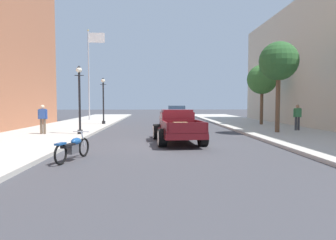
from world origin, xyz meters
TOP-DOWN VIEW (x-y plane):
  - ground_plane at (0.00, 0.00)m, footprint 140.00×140.00m
  - sidewalk_left at (-7.25, 0.00)m, footprint 5.50×64.00m
  - sidewalk_right at (7.25, 0.00)m, footprint 5.50×64.00m
  - hotrod_truck_maroon at (0.25, 0.94)m, footprint 2.45×5.03m
  - motorcycle_parked at (-3.54, -3.58)m, footprint 0.77×2.07m
  - car_background_blue at (1.14, 14.03)m, footprint 1.97×4.35m
  - pedestrian_sidewalk_left at (-7.19, 3.53)m, footprint 0.53×0.22m
  - pedestrian_sidewalk_right at (8.28, 5.09)m, footprint 0.53×0.22m
  - street_lamp_near at (-5.08, 3.40)m, footprint 0.50×0.32m
  - street_lamp_far at (-5.16, 11.44)m, footprint 0.50×0.32m
  - flagpole at (-7.37, 17.17)m, footprint 1.74×0.16m
  - street_tree_nearest at (6.50, 3.94)m, footprint 2.29×2.29m
  - street_tree_second at (7.83, 10.29)m, footprint 2.39×2.39m

SIDE VIEW (x-z plane):
  - ground_plane at x=0.00m, z-range 0.00..0.00m
  - sidewalk_left at x=-7.25m, z-range 0.00..0.15m
  - sidewalk_right at x=7.25m, z-range 0.00..0.15m
  - motorcycle_parked at x=-3.54m, z-range -0.02..0.91m
  - hotrod_truck_maroon at x=0.25m, z-range -0.04..1.54m
  - car_background_blue at x=1.14m, z-range -0.06..1.59m
  - pedestrian_sidewalk_left at x=-7.19m, z-range 0.26..1.91m
  - pedestrian_sidewalk_right at x=8.28m, z-range 0.26..1.91m
  - street_lamp_near at x=-5.08m, z-range 0.46..4.31m
  - street_lamp_far at x=-5.16m, z-range 0.46..4.31m
  - street_tree_second at x=7.83m, z-range 1.35..6.21m
  - street_tree_nearest at x=6.50m, z-range 1.65..7.03m
  - flagpole at x=-7.37m, z-range 1.19..10.35m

